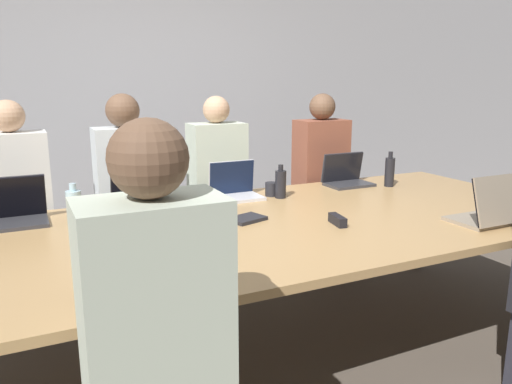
# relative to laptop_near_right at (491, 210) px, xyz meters

# --- Properties ---
(ground_plane) EXTENTS (24.00, 24.00, 0.00)m
(ground_plane) POSITION_rel_laptop_near_right_xyz_m (-1.09, 0.55, -0.84)
(ground_plane) COLOR brown
(curtain_wall) EXTENTS (12.00, 0.06, 2.80)m
(curtain_wall) POSITION_rel_laptop_near_right_xyz_m (-1.09, 2.90, 0.56)
(curtain_wall) COLOR #ADADB2
(curtain_wall) RESTS_ON ground_plane
(conference_table) EXTENTS (3.79, 1.59, 0.76)m
(conference_table) POSITION_rel_laptop_near_right_xyz_m (-1.09, 0.55, -0.12)
(conference_table) COLOR tan
(conference_table) RESTS_ON ground_plane
(laptop_near_right) EXTENTS (0.35, 0.27, 0.27)m
(laptop_near_right) POSITION_rel_laptop_near_right_xyz_m (0.00, 0.00, 0.00)
(laptop_near_right) COLOR gray
(laptop_near_right) RESTS_ON conference_table
(laptop_far_midleft) EXTENTS (0.33, 0.25, 0.25)m
(laptop_far_midleft) POSITION_rel_laptop_near_right_xyz_m (-1.59, 1.21, -0.00)
(laptop_far_midleft) COLOR #333338
(laptop_far_midleft) RESTS_ON conference_table
(person_far_midleft) EXTENTS (0.40, 0.24, 1.43)m
(person_far_midleft) POSITION_rel_laptop_near_right_xyz_m (-1.60, 1.58, -0.14)
(person_far_midleft) COLOR #2D2D38
(person_far_midleft) RESTS_ON ground_plane
(laptop_far_left) EXTENTS (0.35, 0.26, 0.26)m
(laptop_far_left) POSITION_rel_laptop_near_right_xyz_m (-2.30, 1.12, -0.00)
(laptop_far_left) COLOR #333338
(laptop_far_left) RESTS_ON conference_table
(person_far_left) EXTENTS (0.40, 0.24, 1.41)m
(person_far_left) POSITION_rel_laptop_near_right_xyz_m (-2.28, 1.54, -0.16)
(person_far_left) COLOR #2D2D38
(person_far_left) RESTS_ON ground_plane
(bottle_far_left) EXTENTS (0.08, 0.08, 0.23)m
(bottle_far_left) POSITION_rel_laptop_near_right_xyz_m (-2.00, 0.95, 0.02)
(bottle_far_left) COLOR #ADD1E0
(bottle_far_left) RESTS_ON conference_table
(laptop_far_right) EXTENTS (0.34, 0.23, 0.23)m
(laptop_far_right) POSITION_rel_laptop_near_right_xyz_m (-0.09, 1.18, -0.01)
(laptop_far_right) COLOR #333338
(laptop_far_right) RESTS_ON conference_table
(person_far_right) EXTENTS (0.40, 0.24, 1.42)m
(person_far_right) POSITION_rel_laptop_near_right_xyz_m (-0.08, 1.53, -0.15)
(person_far_right) COLOR #2D2D38
(person_far_right) RESTS_ON ground_plane
(bottle_far_right) EXTENTS (0.07, 0.07, 0.25)m
(bottle_far_right) POSITION_rel_laptop_near_right_xyz_m (0.16, 1.00, 0.03)
(bottle_far_right) COLOR black
(bottle_far_right) RESTS_ON conference_table
(laptop_near_left) EXTENTS (0.34, 0.27, 0.28)m
(laptop_near_left) POSITION_rel_laptop_near_right_xyz_m (-1.91, 0.00, 0.00)
(laptop_near_left) COLOR #B7B7BC
(laptop_near_left) RESTS_ON conference_table
(person_near_left) EXTENTS (0.40, 0.24, 1.43)m
(person_near_left) POSITION_rel_laptop_near_right_xyz_m (-1.94, -0.49, -0.15)
(person_near_left) COLOR #2D2D38
(person_near_left) RESTS_ON ground_plane
(laptop_far_center) EXTENTS (0.31, 0.23, 0.24)m
(laptop_far_center) POSITION_rel_laptop_near_right_xyz_m (-0.99, 1.15, -0.01)
(laptop_far_center) COLOR silver
(laptop_far_center) RESTS_ON conference_table
(person_far_center) EXTENTS (0.40, 0.24, 1.41)m
(person_far_center) POSITION_rel_laptop_near_right_xyz_m (-0.93, 1.61, -0.16)
(person_far_center) COLOR #2D2D38
(person_far_center) RESTS_ON ground_plane
(cup_far_center) EXTENTS (0.08, 0.08, 0.09)m
(cup_far_center) POSITION_rel_laptop_near_right_xyz_m (-0.75, 1.10, -0.03)
(cup_far_center) COLOR #232328
(cup_far_center) RESTS_ON conference_table
(bottle_far_center) EXTENTS (0.07, 0.07, 0.22)m
(bottle_far_center) POSITION_rel_laptop_near_right_xyz_m (-0.72, 1.02, 0.02)
(bottle_far_center) COLOR black
(bottle_far_center) RESTS_ON conference_table
(stapler) EXTENTS (0.07, 0.16, 0.05)m
(stapler) POSITION_rel_laptop_near_right_xyz_m (-0.74, 0.35, -0.05)
(stapler) COLOR black
(stapler) RESTS_ON conference_table
(notebook) EXTENTS (0.22, 0.19, 0.02)m
(notebook) POSITION_rel_laptop_near_right_xyz_m (-1.15, 0.63, -0.07)
(notebook) COLOR #232328
(notebook) RESTS_ON conference_table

